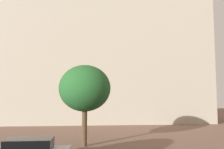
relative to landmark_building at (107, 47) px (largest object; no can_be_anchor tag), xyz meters
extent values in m
cube|color=#B2A893|center=(-0.03, 0.20, -1.78)|extent=(29.84, 12.39, 19.78)
cube|color=#B2A893|center=(0.32, 0.20, 5.23)|extent=(4.73, 4.73, 33.81)
cylinder|color=#B2A893|center=(-13.45, -4.49, -0.33)|extent=(2.80, 2.80, 22.68)
cylinder|color=#B2A893|center=(13.39, -4.49, -0.40)|extent=(2.80, 2.80, 22.55)
cube|color=black|center=(-5.95, -23.67, -10.50)|extent=(2.53, 1.63, 0.59)
cylinder|color=#4C3823|center=(-3.01, -18.80, -10.26)|extent=(0.40, 0.40, 2.84)
ellipsoid|color=#235B28|center=(-3.01, -18.80, -7.22)|extent=(4.05, 4.05, 3.65)
camera|label=1|loc=(-2.56, -37.63, -7.84)|focal=38.12mm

